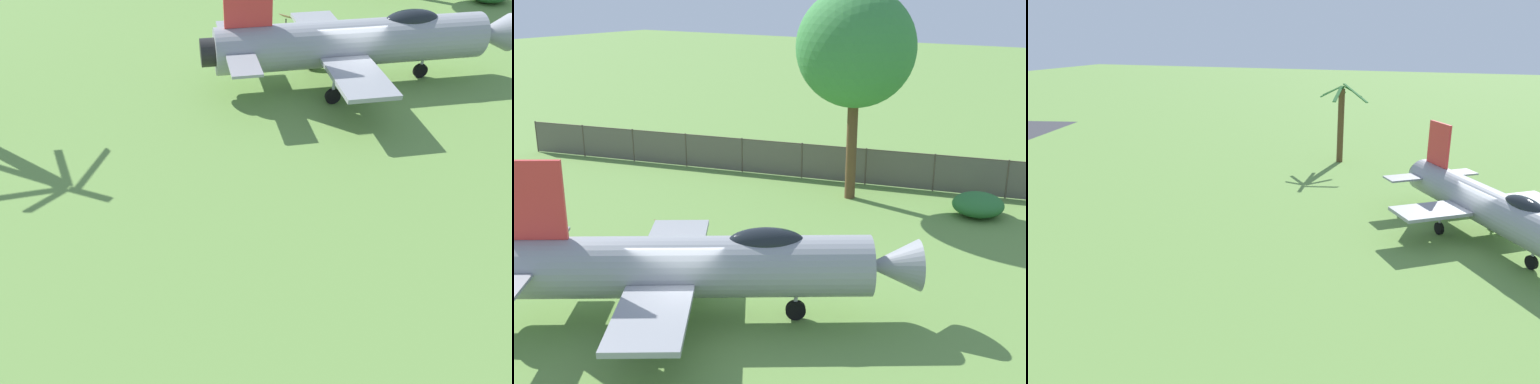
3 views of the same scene
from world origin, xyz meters
TOP-DOWN VIEW (x-y plane):
  - ground_plane at (0.00, 0.00)m, footprint 200.00×200.00m
  - display_jet at (0.32, 0.22)m, footprint 11.76×9.62m
  - shade_tree at (-1.22, 13.02)m, footprint 5.35×4.96m
  - perimeter_fence at (-4.75, 14.53)m, footprint 32.23×8.17m
  - shrub_near_fence at (4.18, 14.45)m, footprint 1.20×1.20m
  - shrub_by_tree at (4.50, 13.88)m, footprint 2.17×2.22m
  - info_plaque at (-4.25, 3.65)m, footprint 0.67×0.52m

SIDE VIEW (x-z plane):
  - ground_plane at x=0.00m, z-range 0.00..0.00m
  - shrub_near_fence at x=4.18m, z-range 0.00..0.82m
  - shrub_by_tree at x=4.50m, z-range 0.00..1.00m
  - info_plaque at x=-4.25m, z-range 0.28..1.43m
  - perimeter_fence at x=-4.75m, z-range 0.05..1.91m
  - display_jet at x=0.32m, z-range -0.70..4.22m
  - shade_tree at x=-1.22m, z-range 2.10..11.62m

